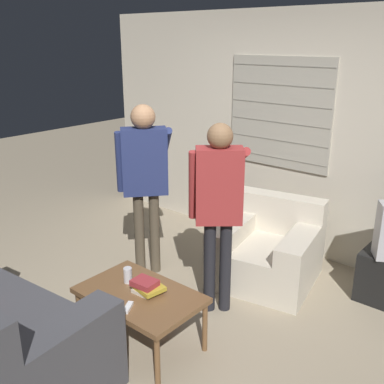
% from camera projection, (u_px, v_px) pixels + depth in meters
% --- Properties ---
extents(ground_plane, '(16.00, 16.00, 0.00)m').
position_uv_depth(ground_plane, '(162.00, 326.00, 3.71)').
color(ground_plane, gray).
extents(wall_back, '(5.20, 0.08, 2.55)m').
position_uv_depth(wall_back, '(291.00, 134.00, 4.76)').
color(wall_back, beige).
rests_on(wall_back, ground_plane).
extents(armchair_beige, '(1.07, 1.07, 0.77)m').
position_uv_depth(armchair_beige, '(268.00, 250.00, 4.37)').
color(armchair_beige, beige).
rests_on(armchair_beige, ground_plane).
extents(coffee_table, '(0.92, 0.59, 0.45)m').
position_uv_depth(coffee_table, '(140.00, 298.00, 3.36)').
color(coffee_table, brown).
rests_on(coffee_table, ground_plane).
extents(person_left_standing, '(0.49, 0.77, 1.69)m').
position_uv_depth(person_left_standing, '(145.00, 169.00, 4.24)').
color(person_left_standing, '#4C4233').
rests_on(person_left_standing, ground_plane).
extents(person_right_standing, '(0.47, 0.79, 1.64)m').
position_uv_depth(person_right_standing, '(219.00, 197.00, 3.62)').
color(person_right_standing, black).
rests_on(person_right_standing, ground_plane).
extents(book_stack, '(0.24, 0.21, 0.10)m').
position_uv_depth(book_stack, '(147.00, 286.00, 3.33)').
color(book_stack, beige).
rests_on(book_stack, coffee_table).
extents(soda_can, '(0.07, 0.07, 0.13)m').
position_uv_depth(soda_can, '(128.00, 275.00, 3.47)').
color(soda_can, silver).
rests_on(soda_can, coffee_table).
extents(spare_remote, '(0.10, 0.13, 0.02)m').
position_uv_depth(spare_remote, '(128.00, 307.00, 3.14)').
color(spare_remote, white).
rests_on(spare_remote, coffee_table).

